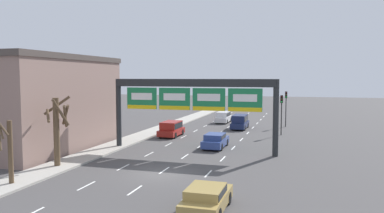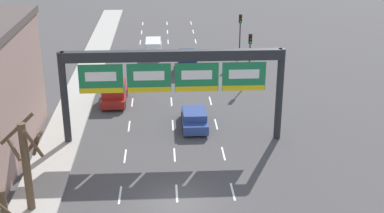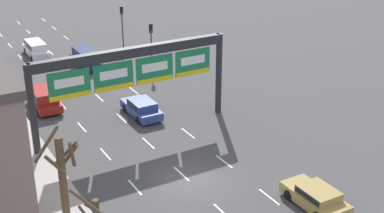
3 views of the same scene
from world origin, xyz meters
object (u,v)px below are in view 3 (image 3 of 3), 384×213
object	(u,v)px
car_gold	(316,197)
car_blue	(142,108)
sign_gantry	(133,67)
traffic_light_near_gantry	(151,37)
suv_red	(44,98)
traffic_light_mid_block	(122,19)
suv_navy	(85,57)
suv_white	(36,48)
tree_bare_closest	(63,172)

from	to	relation	value
car_gold	car_blue	distance (m)	17.14
sign_gantry	traffic_light_near_gantry	size ratio (longest dim) A/B	3.28
car_gold	traffic_light_near_gantry	distance (m)	26.85
suv_red	traffic_light_mid_block	xyz separation A→B (m)	(12.23, 12.21, 2.49)
traffic_light_mid_block	car_blue	bearing A→B (deg)	-108.40
suv_navy	suv_white	xyz separation A→B (m)	(-3.45, 5.98, -0.10)
suv_red	traffic_light_near_gantry	distance (m)	13.05
sign_gantry	traffic_light_mid_block	distance (m)	21.39
suv_red	traffic_light_near_gantry	bearing A→B (deg)	20.27
suv_white	car_blue	size ratio (longest dim) A/B	1.09
suv_white	car_blue	bearing A→B (deg)	-80.59
traffic_light_mid_block	tree_bare_closest	size ratio (longest dim) A/B	0.93
suv_red	tree_bare_closest	size ratio (longest dim) A/B	0.83
car_gold	suv_red	size ratio (longest dim) A/B	0.99
suv_navy	traffic_light_mid_block	size ratio (longest dim) A/B	1.01
traffic_light_near_gantry	suv_white	bearing A→B (deg)	131.68
car_gold	traffic_light_near_gantry	world-z (taller)	traffic_light_near_gantry
tree_bare_closest	suv_navy	bearing A→B (deg)	68.53
car_gold	suv_white	distance (m)	37.26
sign_gantry	car_gold	xyz separation A→B (m)	(4.98, -14.42, -4.45)
car_blue	tree_bare_closest	size ratio (longest dim) A/B	0.86
car_gold	traffic_light_near_gantry	xyz separation A→B (m)	(2.28, 26.62, 2.63)
suv_red	car_blue	bearing A→B (deg)	-40.05
traffic_light_mid_block	tree_bare_closest	world-z (taller)	tree_bare_closest
traffic_light_mid_block	car_gold	bearing A→B (deg)	-94.13
sign_gantry	suv_navy	world-z (taller)	sign_gantry
suv_navy	car_gold	size ratio (longest dim) A/B	1.15
car_gold	traffic_light_near_gantry	size ratio (longest dim) A/B	0.91
suv_red	car_blue	size ratio (longest dim) A/B	0.97
sign_gantry	suv_navy	size ratio (longest dim) A/B	3.13
sign_gantry	traffic_light_near_gantry	bearing A→B (deg)	59.24
suv_navy	suv_white	world-z (taller)	suv_navy
car_gold	suv_red	distance (m)	24.23
car_blue	traffic_light_near_gantry	distance (m)	11.61
sign_gantry	traffic_light_mid_block	xyz separation A→B (m)	(7.46, 19.97, -1.72)
sign_gantry	car_gold	size ratio (longest dim) A/B	3.59
sign_gantry	car_blue	bearing A→B (deg)	55.96
suv_navy	traffic_light_mid_block	distance (m)	7.21
car_blue	traffic_light_mid_block	world-z (taller)	traffic_light_mid_block
suv_red	traffic_light_near_gantry	xyz separation A→B (m)	(12.03, 4.44, 2.38)
sign_gantry	suv_white	bearing A→B (deg)	94.31
suv_navy	suv_red	world-z (taller)	suv_navy
tree_bare_closest	traffic_light_near_gantry	bearing A→B (deg)	53.69
traffic_light_near_gantry	tree_bare_closest	bearing A→B (deg)	-126.31
sign_gantry	suv_white	xyz separation A→B (m)	(-1.68, 22.24, -4.24)
sign_gantry	car_blue	distance (m)	5.28
car_gold	car_blue	world-z (taller)	car_blue
car_gold	suv_navy	bearing A→B (deg)	95.97
suv_navy	traffic_light_mid_block	xyz separation A→B (m)	(5.69, 3.71, 2.42)
suv_red	tree_bare_closest	distance (m)	16.76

